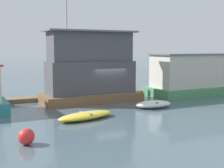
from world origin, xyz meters
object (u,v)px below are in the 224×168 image
(mooring_post_near_right, at_px, (133,87))
(mooring_post_near_left, at_px, (204,79))
(houseboat_green, at_px, (190,75))
(dinghy_yellow, at_px, (86,116))
(buoy_red, at_px, (26,137))
(mooring_post_centre, at_px, (54,92))
(houseboat_brown, at_px, (90,70))
(dinghy_white, at_px, (153,104))

(mooring_post_near_right, height_order, mooring_post_near_left, mooring_post_near_left)
(houseboat_green, distance_m, mooring_post_near_left, 3.54)
(houseboat_green, distance_m, dinghy_yellow, 12.90)
(dinghy_yellow, xyz_separation_m, buoy_red, (-3.94, -3.31, 0.14))
(mooring_post_near_left, bearing_deg, mooring_post_centre, 180.00)
(dinghy_yellow, bearing_deg, houseboat_brown, 65.23)
(houseboat_green, distance_m, dinghy_white, 7.60)
(buoy_red, bearing_deg, houseboat_green, 28.36)
(houseboat_green, bearing_deg, mooring_post_near_left, 26.43)
(mooring_post_near_right, bearing_deg, mooring_post_near_left, 0.00)
(houseboat_brown, xyz_separation_m, buoy_red, (-6.53, -8.92, -2.04))
(dinghy_yellow, bearing_deg, buoy_red, -139.97)
(houseboat_green, height_order, dinghy_yellow, houseboat_green)
(dinghy_white, bearing_deg, buoy_red, -154.01)
(houseboat_brown, distance_m, dinghy_yellow, 6.55)
(houseboat_brown, distance_m, dinghy_white, 5.62)
(houseboat_green, distance_m, mooring_post_centre, 11.85)
(dinghy_white, height_order, buoy_red, buoy_red)
(houseboat_brown, xyz_separation_m, dinghy_white, (2.79, -4.37, -2.15))
(dinghy_yellow, height_order, dinghy_white, dinghy_white)
(mooring_post_centre, bearing_deg, mooring_post_near_right, 0.00)
(buoy_red, bearing_deg, houseboat_brown, 53.79)
(dinghy_yellow, relative_size, mooring_post_near_left, 1.80)
(houseboat_green, bearing_deg, dinghy_white, -148.34)
(dinghy_yellow, bearing_deg, dinghy_white, 12.91)
(houseboat_green, bearing_deg, houseboat_brown, 177.15)
(houseboat_green, xyz_separation_m, dinghy_white, (-6.35, -3.92, -1.43))
(mooring_post_near_left, bearing_deg, dinghy_white, -150.00)
(mooring_post_near_right, relative_size, mooring_post_centre, 1.03)
(buoy_red, bearing_deg, dinghy_white, 25.99)
(mooring_post_centre, height_order, buoy_red, mooring_post_centre)
(houseboat_brown, relative_size, houseboat_green, 1.13)
(mooring_post_near_right, relative_size, mooring_post_near_left, 0.69)
(houseboat_brown, height_order, dinghy_yellow, houseboat_brown)
(mooring_post_centre, distance_m, buoy_red, 10.78)
(dinghy_yellow, xyz_separation_m, mooring_post_near_right, (6.94, 6.70, 0.51))
(houseboat_green, height_order, dinghy_white, houseboat_green)
(houseboat_green, relative_size, dinghy_yellow, 1.96)
(dinghy_yellow, xyz_separation_m, mooring_post_centre, (0.02, 6.70, 0.49))
(mooring_post_near_left, height_order, buoy_red, mooring_post_near_left)
(houseboat_brown, height_order, mooring_post_near_left, houseboat_brown)
(mooring_post_near_left, bearing_deg, houseboat_brown, -174.89)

